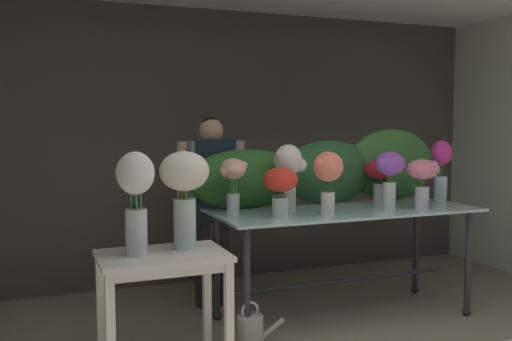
{
  "coord_description": "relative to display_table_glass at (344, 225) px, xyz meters",
  "views": [
    {
      "loc": [
        -1.82,
        -2.1,
        1.56
      ],
      "look_at": [
        -0.36,
        1.58,
        1.22
      ],
      "focal_mm": 39.96,
      "sensor_mm": 36.0,
      "label": 1
    }
  ],
  "objects": [
    {
      "name": "vase_ivory_hydrangea",
      "position": [
        -0.47,
        0.04,
        0.44
      ],
      "size": [
        0.25,
        0.22,
        0.51
      ],
      "color": "silver",
      "rests_on": "display_table_glass"
    },
    {
      "name": "vase_violet_snapdragons",
      "position": [
        0.29,
        -0.18,
        0.43
      ],
      "size": [
        0.25,
        0.23,
        0.45
      ],
      "color": "silver",
      "rests_on": "display_table_glass"
    },
    {
      "name": "display_table_glass",
      "position": [
        0.0,
        0.0,
        0.0
      ],
      "size": [
        2.09,
        0.86,
        0.88
      ],
      "color": "#A8D1D2",
      "rests_on": "ground"
    },
    {
      "name": "vase_coral_lilies",
      "position": [
        -0.28,
        -0.23,
        0.44
      ],
      "size": [
        0.23,
        0.22,
        0.47
      ],
      "color": "silver",
      "rests_on": "display_table_glass"
    },
    {
      "name": "wall_back",
      "position": [
        -0.46,
        1.51,
        0.57
      ],
      "size": [
        5.61,
        0.12,
        2.63
      ],
      "primitive_type": "cube",
      "color": "#4C4742",
      "rests_on": "ground"
    },
    {
      "name": "foliage_backdrop",
      "position": [
        0.01,
        0.31,
        0.4
      ],
      "size": [
        2.28,
        0.26,
        0.62
      ],
      "color": "#2D6028",
      "rests_on": "display_table_glass"
    },
    {
      "name": "ground_plane",
      "position": [
        -0.46,
        -0.12,
        -0.74
      ],
      "size": [
        7.29,
        7.29,
        0.0
      ],
      "primitive_type": "plane",
      "color": "gray"
    },
    {
      "name": "watering_can",
      "position": [
        -0.92,
        -0.34,
        -0.62
      ],
      "size": [
        0.35,
        0.18,
        0.34
      ],
      "color": "#B7B2A8",
      "rests_on": "ground"
    },
    {
      "name": "florist",
      "position": [
        -0.88,
        0.67,
        0.24
      ],
      "size": [
        0.59,
        0.24,
        1.6
      ],
      "color": "#232328",
      "rests_on": "ground"
    },
    {
      "name": "vase_magenta_tulips",
      "position": [
        0.94,
        0.01,
        0.44
      ],
      "size": [
        0.17,
        0.17,
        0.52
      ],
      "color": "silver",
      "rests_on": "display_table_glass"
    },
    {
      "name": "vase_scarlet_roses",
      "position": [
        -0.63,
        -0.19,
        0.36
      ],
      "size": [
        0.25,
        0.25,
        0.36
      ],
      "color": "silver",
      "rests_on": "display_table_glass"
    },
    {
      "name": "vase_crimson_freesia",
      "position": [
        0.41,
        0.11,
        0.38
      ],
      "size": [
        0.27,
        0.26,
        0.37
      ],
      "color": "silver",
      "rests_on": "display_table_glass"
    },
    {
      "name": "vase_rosy_peonies",
      "position": [
        0.56,
        -0.24,
        0.4
      ],
      "size": [
        0.27,
        0.26,
        0.39
      ],
      "color": "silver",
      "rests_on": "display_table_glass"
    },
    {
      "name": "side_table_white",
      "position": [
        -1.56,
        -0.53,
        -0.08
      ],
      "size": [
        0.77,
        0.53,
        0.77
      ],
      "color": "silver",
      "rests_on": "ground"
    },
    {
      "name": "vase_cream_lisianthus_tall",
      "position": [
        -1.41,
        -0.47,
        0.42
      ],
      "size": [
        0.31,
        0.31,
        0.61
      ],
      "color": "silver",
      "rests_on": "side_table_white"
    },
    {
      "name": "vase_white_roses_tall",
      "position": [
        -1.72,
        -0.52,
        0.39
      ],
      "size": [
        0.22,
        0.22,
        0.62
      ],
      "color": "silver",
      "rests_on": "side_table_white"
    },
    {
      "name": "vase_peach_stock",
      "position": [
        -0.92,
        0.02,
        0.41
      ],
      "size": [
        0.22,
        0.19,
        0.42
      ],
      "color": "silver",
      "rests_on": "display_table_glass"
    }
  ]
}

